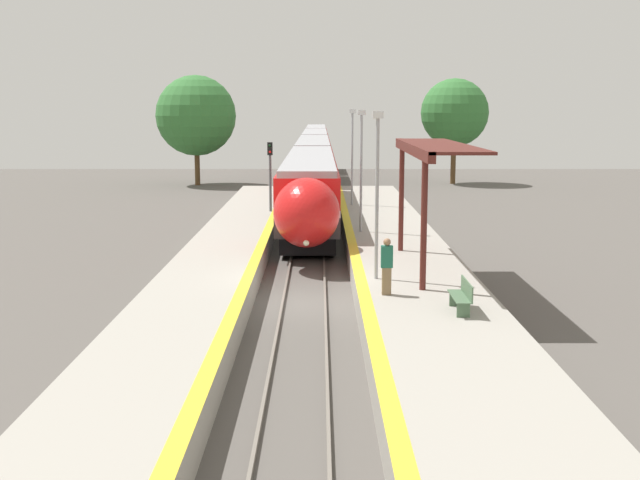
# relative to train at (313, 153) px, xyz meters

# --- Properties ---
(ground_plane) EXTENTS (120.00, 120.00, 0.00)m
(ground_plane) POSITION_rel_train_xyz_m (0.00, -50.55, -2.28)
(ground_plane) COLOR #56514C
(rail_left) EXTENTS (0.08, 90.00, 0.15)m
(rail_left) POSITION_rel_train_xyz_m (-0.72, -50.55, -2.20)
(rail_left) COLOR slate
(rail_left) RESTS_ON ground_plane
(rail_right) EXTENTS (0.08, 90.00, 0.15)m
(rail_right) POSITION_rel_train_xyz_m (0.72, -50.55, -2.20)
(rail_right) COLOR slate
(rail_right) RESTS_ON ground_plane
(train) EXTENTS (2.86, 92.76, 3.97)m
(train) POSITION_rel_train_xyz_m (0.00, 0.00, 0.00)
(train) COLOR black
(train) RESTS_ON ground_plane
(platform_right) EXTENTS (4.19, 64.00, 0.92)m
(platform_right) POSITION_rel_train_xyz_m (3.81, -50.55, -1.82)
(platform_right) COLOR #9E998E
(platform_right) RESTS_ON ground_plane
(platform_left) EXTENTS (3.38, 64.00, 0.92)m
(platform_left) POSITION_rel_train_xyz_m (-3.40, -50.55, -1.82)
(platform_left) COLOR #9E998E
(platform_left) RESTS_ON ground_plane
(platform_bench) EXTENTS (0.44, 1.69, 0.89)m
(platform_bench) POSITION_rel_train_xyz_m (4.57, -55.11, -0.88)
(platform_bench) COLOR #4C6B4C
(platform_bench) RESTS_ON platform_right
(person_waiting) EXTENTS (0.36, 0.23, 1.76)m
(person_waiting) POSITION_rel_train_xyz_m (2.60, -53.03, -0.44)
(person_waiting) COLOR #7F6647
(person_waiting) RESTS_ON platform_right
(railway_signal) EXTENTS (0.28, 0.28, 4.72)m
(railway_signal) POSITION_rel_train_xyz_m (-2.20, -33.06, 0.59)
(railway_signal) COLOR #59595E
(railway_signal) RESTS_ON ground_plane
(lamppost_near) EXTENTS (0.36, 0.20, 5.59)m
(lamppost_near) POSITION_rel_train_xyz_m (2.44, -50.69, 1.82)
(lamppost_near) COLOR #9E9EA3
(lamppost_near) RESTS_ON platform_right
(lamppost_mid) EXTENTS (0.36, 0.20, 5.59)m
(lamppost_mid) POSITION_rel_train_xyz_m (2.44, -40.34, 1.82)
(lamppost_mid) COLOR #9E9EA3
(lamppost_mid) RESTS_ON platform_right
(lamppost_far) EXTENTS (0.36, 0.20, 5.59)m
(lamppost_far) POSITION_rel_train_xyz_m (2.44, -29.99, 1.82)
(lamppost_far) COLOR #9E9EA3
(lamppost_far) RESTS_ON platform_right
(station_canopy) EXTENTS (2.02, 10.01, 4.44)m
(station_canopy) POSITION_rel_train_xyz_m (4.36, -48.85, 2.75)
(station_canopy) COLOR #511E19
(station_canopy) RESTS_ON platform_right
(background_tree_left) EXTENTS (6.79, 6.79, 9.30)m
(background_tree_left) POSITION_rel_train_xyz_m (-9.97, -8.45, 3.62)
(background_tree_left) COLOR brown
(background_tree_left) RESTS_ON ground_plane
(background_tree_right) EXTENTS (5.84, 5.84, 9.06)m
(background_tree_right) POSITION_rel_train_xyz_m (12.15, -7.30, 3.85)
(background_tree_right) COLOR brown
(background_tree_right) RESTS_ON ground_plane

